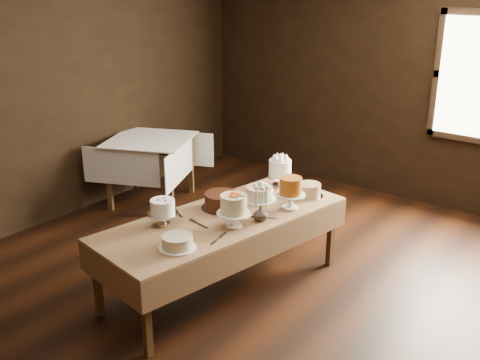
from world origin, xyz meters
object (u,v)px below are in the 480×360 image
Objects in this scene: cake_speckled at (309,191)px; cake_server_b at (216,241)px; cake_chocolate at (222,201)px; cake_server_c at (245,207)px; cake_swirl at (163,213)px; cake_server_e at (179,214)px; cake_flowers at (234,213)px; cake_lattice at (259,195)px; side_table at (150,147)px; cake_meringue at (280,174)px; cake_server_a at (202,226)px; display_table at (223,222)px; cake_server_d at (270,218)px; flower_vase at (260,213)px; cake_caramel at (290,195)px; cake_cream at (177,242)px.

cake_server_b is at bearing -93.86° from cake_speckled.
cake_server_c is at bearing 47.29° from cake_chocolate.
cake_swirl is 0.26m from cake_server_e.
cake_server_b is (0.06, -0.30, -0.12)m from cake_flowers.
cake_swirl reaches higher than cake_server_e.
cake_lattice is at bearing 106.03° from cake_flowers.
side_table is 2.30m from cake_swirl.
cake_chocolate is (1.89, -0.94, 0.07)m from side_table.
cake_server_a is (0.01, -1.18, -0.12)m from cake_meringue.
cake_server_d is at bearing 33.40° from display_table.
cake_lattice is 0.76m from cake_server_a.
cake_speckled is at bearing 86.80° from flower_vase.
display_table is 7.88× the size of cake_meringue.
cake_meringue is 1.19m from cake_server_a.
cake_server_a is (-0.36, -1.12, -0.06)m from cake_speckled.
cake_meringue is 1.27× the size of cake_server_c.
cake_speckled is 1.07× the size of cake_swirl.
cake_meringue reaches higher than cake_server_d.
cake_chocolate is (-0.48, -0.37, -0.06)m from cake_caramel.
flower_vase is at bearing -98.23° from cake_caramel.
side_table is 3.89× the size of cake_lattice.
cake_lattice is at bearing -131.50° from cake_speckled.
cake_server_e is at bearing 99.92° from cake_swirl.
cake_speckled is 1.19× the size of cake_server_c.
display_table is 0.54m from cake_swirl.
cake_caramel is 0.76× the size of cake_chocolate.
cake_meringue is 1.27× the size of cake_server_a.
cake_speckled is 1.19× the size of cake_server_b.
cake_chocolate is at bearing -96.40° from cake_meringue.
cake_flowers is at bearing -98.53° from cake_speckled.
cake_caramel is at bearing -13.43° from side_table.
cake_caramel is at bearing 75.22° from cake_server_a.
cake_cream is at bearing -86.28° from cake_lattice.
display_table is 0.65m from cake_caramel.
cake_speckled reaches higher than cake_cream.
display_table is at bearing -176.57° from cake_server_d.
cake_speckled is at bearing 165.55° from cake_server_b.
display_table is at bearing -124.65° from cake_caramel.
display_table is at bearing 98.39° from cake_cream.
cake_server_b is (0.26, -0.40, 0.06)m from display_table.
side_table is 2.19m from cake_server_c.
side_table is 5.22× the size of cake_server_d.
cake_server_d is 0.11m from flower_vase.
cake_lattice is at bearing -15.76° from side_table.
cake_chocolate is at bearing 87.30° from cake_server_e.
cake_server_a is at bearing -129.08° from cake_server_b.
cake_swirl is 0.91× the size of cake_cream.
cake_flowers is 1.25× the size of cake_server_b.
cake_lattice is at bearing 93.72° from cake_cream.
cake_server_a is at bearing -145.04° from cake_flowers.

